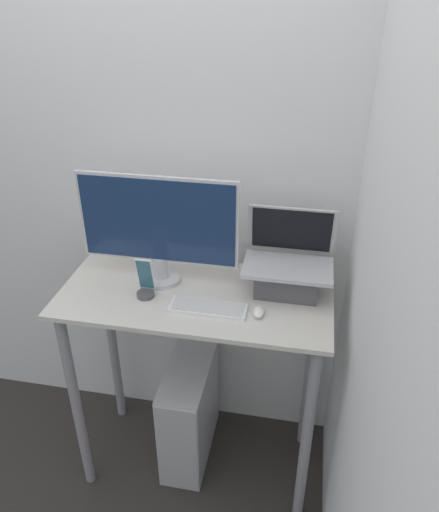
{
  "coord_description": "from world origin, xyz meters",
  "views": [
    {
      "loc": [
        0.41,
        -1.34,
        2.12
      ],
      "look_at": [
        0.1,
        0.26,
        1.18
      ],
      "focal_mm": 35.0,
      "sensor_mm": 36.0,
      "label": 1
    }
  ],
  "objects_px": {
    "keyboard": "(208,308)",
    "computer_tower": "(190,411)",
    "laptop": "(288,271)",
    "monitor": "(158,228)",
    "mouse": "(259,312)",
    "cell_phone": "(145,284)"
  },
  "relations": [
    {
      "from": "keyboard",
      "to": "computer_tower",
      "type": "bearing_deg",
      "value": 130.81
    },
    {
      "from": "keyboard",
      "to": "computer_tower",
      "type": "relative_size",
      "value": 0.55
    },
    {
      "from": "laptop",
      "to": "mouse",
      "type": "xyz_separation_m",
      "value": [
        -0.09,
        -0.18,
        -0.08
      ]
    },
    {
      "from": "monitor",
      "to": "mouse",
      "type": "height_order",
      "value": "monitor"
    },
    {
      "from": "monitor",
      "to": "keyboard",
      "type": "xyz_separation_m",
      "value": [
        0.23,
        -0.17,
        -0.23
      ]
    },
    {
      "from": "keyboard",
      "to": "mouse",
      "type": "relative_size",
      "value": 4.41
    },
    {
      "from": "mouse",
      "to": "monitor",
      "type": "bearing_deg",
      "value": 158.71
    },
    {
      "from": "laptop",
      "to": "cell_phone",
      "type": "xyz_separation_m",
      "value": [
        -0.54,
        -0.14,
        -0.04
      ]
    },
    {
      "from": "keyboard",
      "to": "computer_tower",
      "type": "height_order",
      "value": "keyboard"
    },
    {
      "from": "laptop",
      "to": "keyboard",
      "type": "relative_size",
      "value": 1.18
    },
    {
      "from": "laptop",
      "to": "keyboard",
      "type": "distance_m",
      "value": 0.35
    },
    {
      "from": "laptop",
      "to": "monitor",
      "type": "bearing_deg",
      "value": -177.82
    },
    {
      "from": "mouse",
      "to": "laptop",
      "type": "bearing_deg",
      "value": 64.44
    },
    {
      "from": "keyboard",
      "to": "cell_phone",
      "type": "distance_m",
      "value": 0.27
    },
    {
      "from": "monitor",
      "to": "computer_tower",
      "type": "relative_size",
      "value": 1.19
    },
    {
      "from": "laptop",
      "to": "computer_tower",
      "type": "height_order",
      "value": "laptop"
    },
    {
      "from": "keyboard",
      "to": "cell_phone",
      "type": "bearing_deg",
      "value": 169.53
    },
    {
      "from": "monitor",
      "to": "computer_tower",
      "type": "height_order",
      "value": "monitor"
    },
    {
      "from": "laptop",
      "to": "computer_tower",
      "type": "xyz_separation_m",
      "value": [
        -0.41,
        -0.03,
        -0.82
      ]
    },
    {
      "from": "laptop",
      "to": "cell_phone",
      "type": "height_order",
      "value": "laptop"
    },
    {
      "from": "keyboard",
      "to": "cell_phone",
      "type": "xyz_separation_m",
      "value": [
        -0.26,
        0.05,
        0.04
      ]
    },
    {
      "from": "mouse",
      "to": "cell_phone",
      "type": "distance_m",
      "value": 0.46
    }
  ]
}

